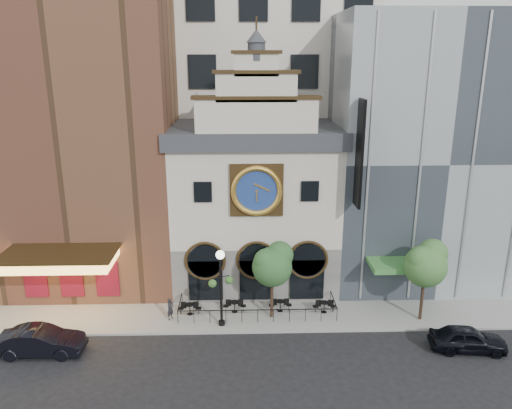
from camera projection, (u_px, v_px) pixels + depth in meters
The scene contains 17 objects.
ground at pixel (258, 334), 32.18m from camera, with size 120.00×120.00×0.00m, color black.
sidewalk at pixel (257, 313), 34.55m from camera, with size 44.00×5.00×0.15m, color gray.
clock_building at pixel (255, 200), 37.74m from camera, with size 12.60×8.78×18.65m.
theater_building at pixel (83, 119), 37.72m from camera, with size 14.00×15.60×25.00m.
retail_building at pixel (419, 149), 39.18m from camera, with size 14.00×14.40×20.00m.
office_tower at pixel (251, 24), 45.57m from camera, with size 20.00×16.00×40.00m, color beige.
cafe_railing at pixel (257, 307), 34.40m from camera, with size 10.60×2.60×0.90m, color black, non-canonical shape.
bistro_0 at pixel (190, 308), 34.16m from camera, with size 1.58×0.68×0.90m.
bistro_1 at pixel (235, 306), 34.49m from camera, with size 1.58×0.68×0.90m.
bistro_2 at pixel (280, 305), 34.60m from camera, with size 1.58×0.68×0.90m.
bistro_3 at pixel (324, 306), 34.42m from camera, with size 1.58×0.68×0.90m.
car_right at pixel (468, 339), 30.18m from camera, with size 1.82×4.52×1.54m, color black.
car_left at pixel (41, 341), 29.77m from camera, with size 1.79×5.12×1.69m, color black.
pedestrian at pixel (170, 309), 33.45m from camera, with size 0.55×0.36×1.52m, color black.
lamppost at pixel (221, 280), 32.01m from camera, with size 1.59×1.00×5.27m.
tree_left at pixel (273, 264), 32.89m from camera, with size 2.76×2.66×5.32m.
tree_right at pixel (426, 263), 32.55m from camera, with size 2.90×2.80×5.59m.
Camera 1 is at (-0.97, -28.40, 17.25)m, focal length 35.00 mm.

